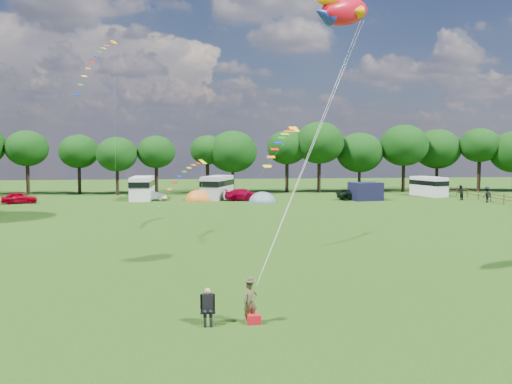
{
  "coord_description": "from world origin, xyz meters",
  "views": [
    {
      "loc": [
        -3.68,
        -26.48,
        6.84
      ],
      "look_at": [
        0.0,
        8.0,
        4.0
      ],
      "focal_mm": 40.0,
      "sensor_mm": 36.0,
      "label": 1
    }
  ],
  "objects": [
    {
      "name": "kite_bag",
      "position": [
        -1.49,
        -5.22,
        0.18
      ],
      "size": [
        0.52,
        0.37,
        0.36
      ],
      "primitive_type": "cube",
      "rotation": [
        0.0,
        0.0,
        0.06
      ],
      "color": "red",
      "rests_on": "ground"
    },
    {
      "name": "fish_kite",
      "position": [
        3.43,
        1.32,
        13.4
      ],
      "size": [
        3.76,
        2.97,
        2.06
      ],
      "rotation": [
        0.0,
        -0.21,
        0.58
      ],
      "color": "red",
      "rests_on": "ground"
    },
    {
      "name": "tree_line",
      "position": [
        5.3,
        54.99,
        6.35
      ],
      "size": [
        102.98,
        10.98,
        10.27
      ],
      "color": "black",
      "rests_on": "ground"
    },
    {
      "name": "car_b",
      "position": [
        -9.09,
        45.26,
        0.62
      ],
      "size": [
        3.63,
        1.73,
        1.23
      ],
      "primitive_type": "imported",
      "rotation": [
        0.0,
        0.0,
        1.69
      ],
      "color": "gray",
      "rests_on": "ground"
    },
    {
      "name": "streamer_kite_c",
      "position": [
        2.49,
        12.98,
        7.27
      ],
      "size": [
        3.23,
        4.88,
        2.82
      ],
      "rotation": [
        0.0,
        0.0,
        0.35
      ],
      "color": "yellow",
      "rests_on": "ground"
    },
    {
      "name": "streamer_kite_b",
      "position": [
        -4.53,
        22.8,
        4.3
      ],
      "size": [
        4.27,
        4.78,
        3.83
      ],
      "rotation": [
        0.0,
        0.0,
        1.06
      ],
      "color": "yellow",
      "rests_on": "ground"
    },
    {
      "name": "ground_plane",
      "position": [
        0.0,
        0.0,
        0.0
      ],
      "size": [
        180.0,
        180.0,
        0.0
      ],
      "primitive_type": "plane",
      "color": "black",
      "rests_on": "ground"
    },
    {
      "name": "tent_greyblue",
      "position": [
        4.31,
        41.1,
        0.02
      ],
      "size": [
        3.43,
        3.76,
        2.55
      ],
      "color": "slate",
      "rests_on": "ground"
    },
    {
      "name": "campervan_c",
      "position": [
        -0.91,
        46.45,
        1.57
      ],
      "size": [
        4.6,
        6.5,
        2.93
      ],
      "rotation": [
        0.0,
        0.0,
        1.19
      ],
      "color": "#B6B7B8",
      "rests_on": "ground"
    },
    {
      "name": "camp_chair",
      "position": [
        -3.25,
        -4.99,
        0.84
      ],
      "size": [
        0.57,
        0.57,
        1.41
      ],
      "rotation": [
        0.0,
        0.0,
        -0.01
      ],
      "color": "#99999E",
      "rests_on": "ground"
    },
    {
      "name": "fence",
      "position": [
        32.0,
        34.5,
        0.7
      ],
      "size": [
        0.12,
        33.12,
        1.2
      ],
      "color": "#472D19",
      "rests_on": "ground"
    },
    {
      "name": "streamer_kite_a",
      "position": [
        -12.61,
        29.09,
        15.04
      ],
      "size": [
        3.36,
        5.63,
        5.77
      ],
      "rotation": [
        0.0,
        0.0,
        0.83
      ],
      "color": "#FF9A07",
      "rests_on": "ground"
    },
    {
      "name": "walker_a",
      "position": [
        29.34,
        41.49,
        0.94
      ],
      "size": [
        1.07,
        0.97,
        1.87
      ],
      "primitive_type": "imported",
      "rotation": [
        0.0,
        0.0,
        3.72
      ],
      "color": "black",
      "rests_on": "ground"
    },
    {
      "name": "tent_orange",
      "position": [
        -3.37,
        44.47,
        0.02
      ],
      "size": [
        3.3,
        3.62,
        2.59
      ],
      "color": "orange",
      "rests_on": "ground"
    },
    {
      "name": "kite_flyer",
      "position": [
        -1.61,
        -5.02,
        0.81
      ],
      "size": [
        0.67,
        0.54,
        1.62
      ],
      "primitive_type": "imported",
      "rotation": [
        0.0,
        0.0,
        0.28
      ],
      "color": "brown",
      "rests_on": "ground"
    },
    {
      "name": "walker_b",
      "position": [
        31.05,
        38.13,
        0.96
      ],
      "size": [
        1.37,
        1.01,
        1.93
      ],
      "primitive_type": "imported",
      "rotation": [
        0.0,
        0.0,
        3.54
      ],
      "color": "black",
      "rests_on": "ground"
    },
    {
      "name": "car_d",
      "position": [
        16.51,
        43.45,
        0.66
      ],
      "size": [
        4.88,
        2.24,
        1.33
      ],
      "primitive_type": "imported",
      "rotation": [
        0.0,
        0.0,
        1.56
      ],
      "color": "black",
      "rests_on": "ground"
    },
    {
      "name": "campervan_d",
      "position": [
        27.73,
        47.46,
        1.4
      ],
      "size": [
        3.83,
        5.75,
        2.6
      ],
      "rotation": [
        0.0,
        0.0,
        1.89
      ],
      "color": "white",
      "rests_on": "ground"
    },
    {
      "name": "awning_navy",
      "position": [
        17.48,
        42.61,
        1.12
      ],
      "size": [
        4.04,
        3.5,
        2.24
      ],
      "primitive_type": "cube",
      "rotation": [
        0.0,
        0.0,
        0.18
      ],
      "color": "#151432",
      "rests_on": "ground"
    },
    {
      "name": "car_a",
      "position": [
        -24.35,
        42.92,
        0.68
      ],
      "size": [
        4.38,
        2.71,
        1.36
      ],
      "primitive_type": "imported",
      "rotation": [
        0.0,
        0.0,
        1.86
      ],
      "color": "#9F0012",
      "rests_on": "ground"
    },
    {
      "name": "car_c",
      "position": [
        2.39,
        43.86,
        0.72
      ],
      "size": [
        4.83,
        2.05,
        1.45
      ],
      "primitive_type": "imported",
      "rotation": [
        0.0,
        0.0,
        1.58
      ],
      "color": "maroon",
      "rests_on": "ground"
    },
    {
      "name": "campervan_b",
      "position": [
        -10.36,
        46.14,
        1.57
      ],
      "size": [
        2.76,
        6.05,
        2.92
      ],
      "rotation": [
        0.0,
        0.0,
        1.53
      ],
      "color": "white",
      "rests_on": "ground"
    }
  ]
}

